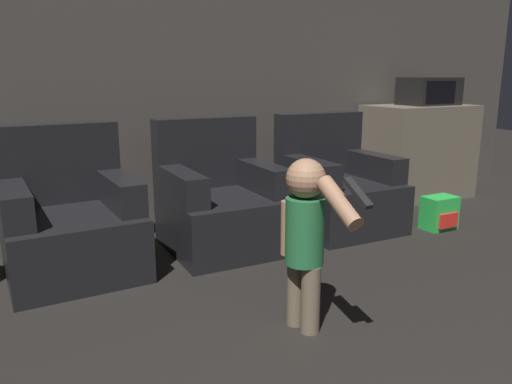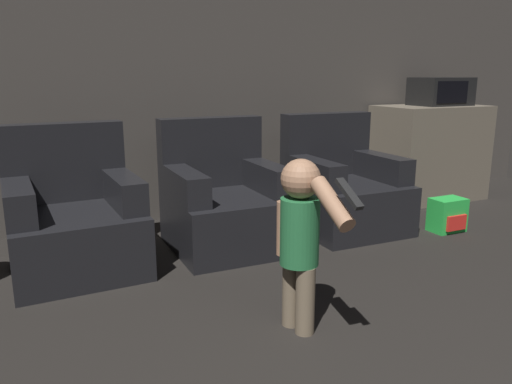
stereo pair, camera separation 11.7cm
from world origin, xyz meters
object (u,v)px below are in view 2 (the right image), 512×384
armchair_left (74,220)px  toy_backpack (448,215)px  person_toddler (301,232)px  microwave (441,91)px  armchair_right (342,190)px  armchair_middle (224,203)px

armchair_left → toy_backpack: armchair_left is taller
person_toddler → microwave: 3.17m
armchair_right → person_toddler: size_ratio=1.07×
armchair_right → toy_backpack: (0.69, -0.44, -0.18)m
armchair_left → toy_backpack: bearing=-11.8°
armchair_right → toy_backpack: size_ratio=3.39×
armchair_middle → toy_backpack: bearing=-14.2°
armchair_middle → microwave: microwave is taller
armchair_right → person_toddler: (-1.14, -1.31, 0.18)m
microwave → toy_backpack: bearing=-128.8°
armchair_left → toy_backpack: (2.72, -0.44, -0.18)m
person_toddler → toy_backpack: (1.84, 0.86, -0.36)m
armchair_left → armchair_middle: 1.02m
armchair_left → microwave: 3.56m
toy_backpack → microwave: (0.73, 0.91, 0.92)m
armchair_left → toy_backpack: 2.76m
armchair_left → person_toddler: bearing=-58.4°
armchair_left → armchair_middle: size_ratio=1.00×
armchair_middle → microwave: size_ratio=1.69×
armchair_middle → microwave: (2.44, 0.47, 0.74)m
armchair_left → armchair_middle: (1.02, 0.00, 0.00)m
armchair_left → armchair_middle: bearing=-2.5°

